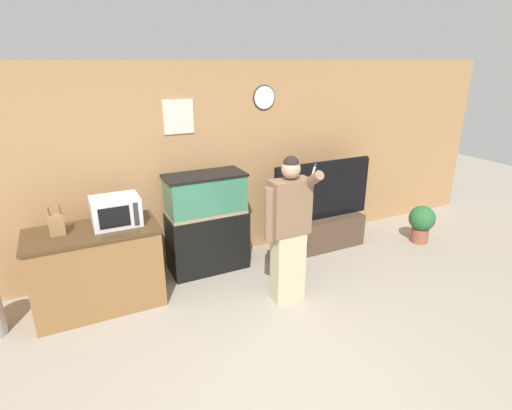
# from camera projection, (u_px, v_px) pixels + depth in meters

# --- Properties ---
(ground_plane) EXTENTS (18.00, 18.00, 0.00)m
(ground_plane) POSITION_uv_depth(u_px,v_px,m) (294.00, 380.00, 3.44)
(ground_plane) COLOR gray
(wall_back_paneled) EXTENTS (10.00, 0.08, 2.60)m
(wall_back_paneled) POSITION_uv_depth(u_px,v_px,m) (194.00, 167.00, 5.13)
(wall_back_paneled) COLOR #A87A4C
(wall_back_paneled) RESTS_ON ground_plane
(counter_island) EXTENTS (1.35, 0.68, 0.93)m
(counter_island) POSITION_uv_depth(u_px,v_px,m) (98.00, 268.00, 4.34)
(counter_island) COLOR brown
(counter_island) RESTS_ON ground_plane
(microwave) EXTENTS (0.49, 0.38, 0.31)m
(microwave) POSITION_uv_depth(u_px,v_px,m) (116.00, 211.00, 4.26)
(microwave) COLOR silver
(microwave) RESTS_ON counter_island
(knife_block) EXTENTS (0.15, 0.12, 0.30)m
(knife_block) POSITION_uv_depth(u_px,v_px,m) (57.00, 225.00, 4.03)
(knife_block) COLOR olive
(knife_block) RESTS_ON counter_island
(aquarium_on_stand) EXTENTS (0.99, 0.48, 1.29)m
(aquarium_on_stand) POSITION_uv_depth(u_px,v_px,m) (207.00, 223.00, 5.09)
(aquarium_on_stand) COLOR black
(aquarium_on_stand) RESTS_ON ground_plane
(tv_on_stand) EXTENTS (1.55, 0.40, 1.30)m
(tv_on_stand) POSITION_uv_depth(u_px,v_px,m) (321.00, 223.00, 5.75)
(tv_on_stand) COLOR #4C3828
(tv_on_stand) RESTS_ON ground_plane
(person_standing) EXTENTS (0.53, 0.40, 1.68)m
(person_standing) POSITION_uv_depth(u_px,v_px,m) (289.00, 229.00, 4.33)
(person_standing) COLOR #BCAD89
(person_standing) RESTS_ON ground_plane
(potted_plant) EXTENTS (0.38, 0.38, 0.57)m
(potted_plant) POSITION_uv_depth(u_px,v_px,m) (422.00, 222.00, 5.95)
(potted_plant) COLOR brown
(potted_plant) RESTS_ON ground_plane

